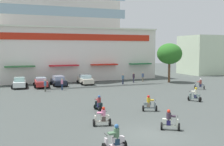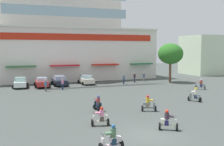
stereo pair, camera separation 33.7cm
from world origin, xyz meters
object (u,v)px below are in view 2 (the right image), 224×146
Objects in this scene: parked_car_1 at (42,82)px; scooter_rider_3 at (112,140)px; scooter_rider_1 at (168,122)px; parked_car_0 at (20,83)px; scooter_rider_0 at (149,105)px; pedestrian_2 at (124,79)px; scooter_rider_2 at (101,118)px; scooter_rider_5 at (98,104)px; pedestrian_3 at (135,77)px; pedestrian_1 at (46,85)px; plaza_tree_1 at (170,54)px; parked_car_2 at (59,81)px; pedestrian_4 at (144,76)px; pedestrian_0 at (63,83)px; scooter_rider_6 at (195,96)px; scooter_rider_7 at (201,85)px; parked_car_3 at (86,79)px.

scooter_rider_3 reaches higher than parked_car_1.
parked_car_0 is at bearing 109.17° from scooter_rider_1.
scooter_rider_0 is 0.92× the size of pedestrian_2.
scooter_rider_5 is at bearing 74.36° from scooter_rider_2.
parked_car_1 is 2.63× the size of pedestrian_3.
plaza_tree_1 is at bearing 7.11° from pedestrian_1.
parked_car_1 is at bearing -167.19° from parked_car_2.
parked_car_0 is 20.25m from pedestrian_4.
parked_car_0 is at bearing 141.17° from pedestrian_0.
scooter_rider_3 is (-1.95, -28.01, -0.15)m from parked_car_2.
scooter_rider_0 is 0.96× the size of scooter_rider_6.
scooter_rider_6 reaches higher than parked_car_1.
scooter_rider_6 is at bearing 43.35° from scooter_rider_1.
pedestrian_3 is (12.06, 17.50, 0.35)m from scooter_rider_5.
parked_car_0 is 2.46× the size of pedestrian_2.
scooter_rider_5 is (-17.89, -15.78, -4.22)m from plaza_tree_1.
pedestrian_1 reaches higher than parked_car_0.
parked_car_2 is at bearing 168.46° from pedestrian_2.
plaza_tree_1 is at bearing 87.54° from scooter_rider_7.
scooter_rider_5 is (-3.99, -18.62, -0.15)m from parked_car_3.
pedestrian_4 reaches higher than parked_car_3.
parked_car_3 is 19.47m from scooter_rider_6.
parked_car_2 is (2.71, 0.62, 0.03)m from parked_car_1.
scooter_rider_0 is (7.34, -19.58, -0.12)m from parked_car_1.
pedestrian_0 is at bearing -173.59° from plaza_tree_1.
parked_car_0 is 2.70× the size of scooter_rider_5.
pedestrian_1 is at bearing 103.11° from scooter_rider_5.
scooter_rider_2 is at bearing -157.35° from scooter_rider_6.
plaza_tree_1 reaches higher than scooter_rider_5.
parked_car_3 is 2.63× the size of pedestrian_4.
parked_car_2 is 28.08m from scooter_rider_3.
scooter_rider_3 is (0.77, -27.40, -0.12)m from parked_car_1.
parked_car_0 reaches higher than scooter_rider_2.
scooter_rider_7 is at bearing 23.13° from scooter_rider_5.
plaza_tree_1 is 4.26× the size of scooter_rider_6.
plaza_tree_1 is at bearing 6.41° from pedestrian_0.
scooter_rider_7 is at bearing -18.76° from pedestrian_0.
pedestrian_2 is at bearing 131.82° from scooter_rider_7.
parked_car_2 is 2.90× the size of scooter_rider_7.
pedestrian_0 is (-11.92, 13.16, 0.29)m from scooter_rider_6.
parked_car_2 is 12.43m from pedestrian_3.
parked_car_2 reaches higher than scooter_rider_0.
scooter_rider_1 is 4.91m from scooter_rider_2.
plaza_tree_1 is 4.49× the size of scooter_rider_1.
scooter_rider_7 is 0.90× the size of pedestrian_3.
scooter_rider_1 is (-1.23, -26.04, -0.15)m from parked_car_3.
scooter_rider_3 is at bearing -93.98° from parked_car_2.
scooter_rider_5 is 0.91× the size of pedestrian_2.
parked_car_0 is 2.37× the size of pedestrian_3.
scooter_rider_6 is at bearing -50.43° from parked_car_1.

